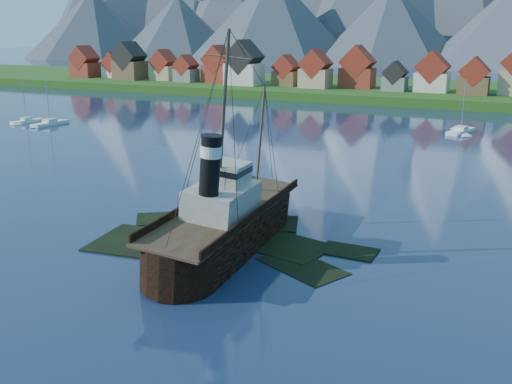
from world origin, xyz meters
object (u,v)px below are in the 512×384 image
at_px(tugboat_wreck, 231,219).
at_px(sailboat_b, 27,122).
at_px(sailboat_a, 50,124).
at_px(sailboat_e, 461,132).

relative_size(tugboat_wreck, sailboat_b, 2.54).
bearing_deg(tugboat_wreck, sailboat_a, 142.11).
relative_size(tugboat_wreck, sailboat_a, 2.38).
bearing_deg(sailboat_b, sailboat_e, 27.87).
bearing_deg(sailboat_a, sailboat_b, -178.63).
relative_size(tugboat_wreck, sailboat_e, 2.40).
bearing_deg(sailboat_b, tugboat_wreck, -21.25).
distance_m(sailboat_b, sailboat_e, 109.04).
relative_size(sailboat_b, sailboat_e, 0.94).
xyz_separation_m(sailboat_a, sailboat_e, (95.49, 33.89, -0.01)).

